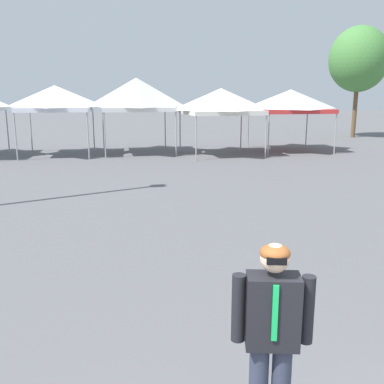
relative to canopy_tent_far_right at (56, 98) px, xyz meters
name	(u,v)px	position (x,y,z in m)	size (l,w,h in m)	color
canopy_tent_far_right	(56,98)	(0.00, 0.00, 0.00)	(3.35, 3.35, 3.26)	#9E9EA3
canopy_tent_behind_center	(137,94)	(3.77, 0.21, 0.18)	(3.56, 3.56, 3.63)	#9E9EA3
canopy_tent_far_left	(221,101)	(7.66, -1.07, -0.14)	(3.66, 3.66, 3.13)	#9E9EA3
canopy_tent_behind_right	(291,101)	(11.48, -0.21, -0.16)	(3.56, 3.56, 3.08)	#9E9EA3
person_foreground	(272,332)	(3.85, -18.74, -1.63)	(0.64, 0.33, 1.78)	#33384C
tree_behind_tents_center	(359,59)	(18.47, 5.80, 2.38)	(3.81, 3.81, 7.16)	brown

